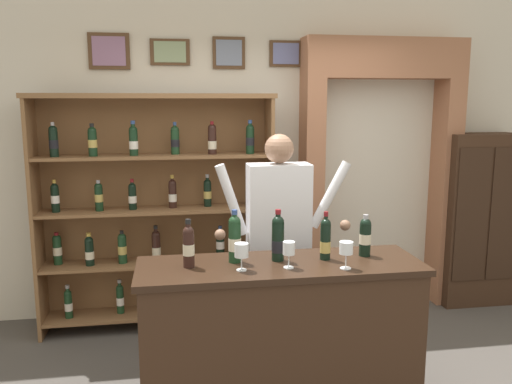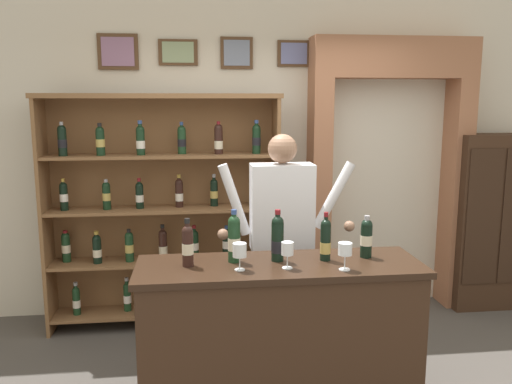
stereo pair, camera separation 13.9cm
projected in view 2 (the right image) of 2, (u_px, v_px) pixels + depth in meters
The scene contains 14 objects.
back_wall at pixel (258, 138), 4.90m from camera, with size 12.00×0.19×3.23m.
wine_shelf at pixel (163, 205), 4.52m from camera, with size 2.01×0.36×2.02m.
archway_doorway at pixel (386, 156), 4.94m from camera, with size 1.50×0.45×2.52m.
side_cabinet at pixel (489, 221), 4.99m from camera, with size 0.72×0.39×1.66m.
tasting_counter at pixel (279, 339), 3.29m from camera, with size 1.75×0.57×0.98m.
shopkeeper at pixel (282, 223), 3.82m from camera, with size 1.02×0.22×1.73m.
tasting_bottle_chianti at pixel (188, 244), 3.14m from camera, with size 0.07×0.07×0.29m.
tasting_bottle_rosso at pixel (234, 238), 3.22m from camera, with size 0.08×0.08×0.33m.
tasting_bottle_riserva at pixel (278, 238), 3.24m from camera, with size 0.08×0.08×0.32m.
tasting_bottle_super_tuscan at pixel (326, 240), 3.25m from camera, with size 0.07×0.07×0.31m.
tasting_bottle_bianco at pixel (366, 237), 3.32m from camera, with size 0.07×0.07×0.27m.
wine_glass_spare at pixel (287, 249), 3.09m from camera, with size 0.07×0.07×0.16m.
wine_glass_left at pixel (345, 250), 3.07m from camera, with size 0.08×0.08×0.16m.
wine_glass_right at pixel (240, 251), 3.06m from camera, with size 0.08×0.08×0.16m.
Camera 2 is at (-0.59, -3.05, 1.97)m, focal length 36.81 mm.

